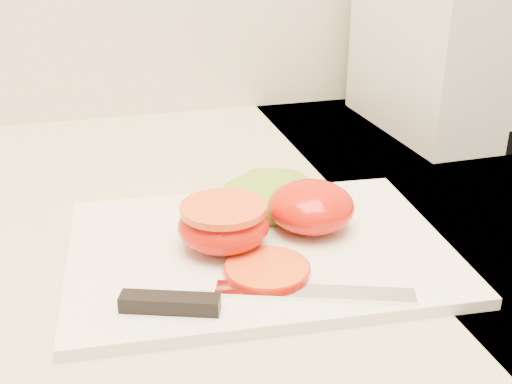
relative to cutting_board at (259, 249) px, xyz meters
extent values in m
cube|color=#BCAE92|center=(-0.06, 0.11, -0.02)|extent=(3.92, 0.65, 0.03)
cube|color=white|center=(0.00, 0.00, 0.00)|extent=(0.34, 0.26, 0.01)
ellipsoid|color=red|center=(0.05, 0.02, 0.03)|extent=(0.08, 0.08, 0.04)
ellipsoid|color=red|center=(-0.03, 0.00, 0.02)|extent=(0.08, 0.08, 0.04)
cylinder|color=red|center=(-0.03, 0.00, 0.04)|extent=(0.07, 0.07, 0.01)
cylinder|color=orange|center=(-0.01, -0.05, 0.01)|extent=(0.07, 0.07, 0.01)
ellipsoid|color=#83AA2D|center=(0.03, 0.07, 0.02)|extent=(0.14, 0.13, 0.02)
cube|color=silver|center=(0.02, -0.09, 0.01)|extent=(0.15, 0.07, 0.00)
cube|color=black|center=(-0.09, -0.08, 0.01)|extent=(0.07, 0.04, 0.01)
cube|color=white|center=(0.35, 0.28, 0.15)|extent=(0.21, 0.25, 0.30)
camera|label=1|loc=(-0.13, -0.47, 0.27)|focal=45.00mm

